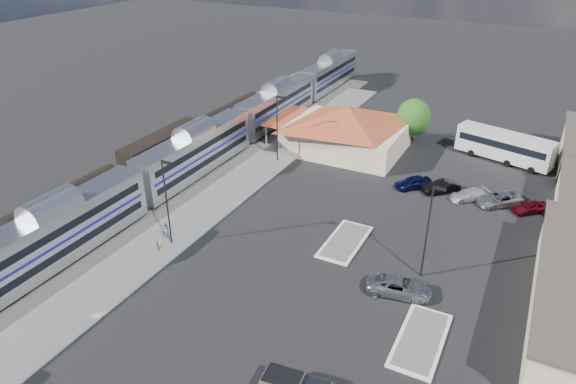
% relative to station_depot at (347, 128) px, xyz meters
% --- Properties ---
extents(ground, '(280.00, 280.00, 0.00)m').
position_rel_station_depot_xyz_m(ground, '(4.56, -24.00, -3.13)').
color(ground, black).
rests_on(ground, ground).
extents(railbed, '(16.00, 100.00, 0.12)m').
position_rel_station_depot_xyz_m(railbed, '(-16.44, -16.00, -3.07)').
color(railbed, '#4C4944').
rests_on(railbed, ground).
extents(platform, '(5.50, 92.00, 0.18)m').
position_rel_station_depot_xyz_m(platform, '(-7.44, -18.00, -3.04)').
color(platform, gray).
rests_on(platform, ground).
extents(passenger_train, '(3.00, 104.00, 5.55)m').
position_rel_station_depot_xyz_m(passenger_train, '(-13.44, -16.01, -0.26)').
color(passenger_train, silver).
rests_on(passenger_train, ground).
extents(freight_cars, '(2.80, 46.00, 4.00)m').
position_rel_station_depot_xyz_m(freight_cars, '(-19.44, -14.94, -1.21)').
color(freight_cars, black).
rests_on(freight_cars, ground).
extents(station_depot, '(18.35, 12.24, 6.20)m').
position_rel_station_depot_xyz_m(station_depot, '(0.00, 0.00, 0.00)').
color(station_depot, tan).
rests_on(station_depot, ground).
extents(traffic_island_south, '(3.30, 7.50, 0.21)m').
position_rel_station_depot_xyz_m(traffic_island_south, '(8.56, -22.00, -3.03)').
color(traffic_island_south, silver).
rests_on(traffic_island_south, ground).
extents(traffic_island_north, '(3.30, 7.50, 0.21)m').
position_rel_station_depot_xyz_m(traffic_island_north, '(18.56, -32.00, -3.03)').
color(traffic_island_north, silver).
rests_on(traffic_island_north, ground).
extents(lamp_plat_s, '(1.08, 0.25, 9.00)m').
position_rel_station_depot_xyz_m(lamp_plat_s, '(-6.34, -30.00, 2.21)').
color(lamp_plat_s, black).
rests_on(lamp_plat_s, ground).
extents(lamp_plat_n, '(1.08, 0.25, 9.00)m').
position_rel_station_depot_xyz_m(lamp_plat_n, '(-6.34, -8.00, 2.21)').
color(lamp_plat_n, black).
rests_on(lamp_plat_n, ground).
extents(lamp_lot, '(1.08, 0.25, 9.00)m').
position_rel_station_depot_xyz_m(lamp_lot, '(16.66, -24.00, 2.21)').
color(lamp_lot, black).
rests_on(lamp_lot, ground).
extents(tree_depot, '(4.71, 4.71, 6.63)m').
position_rel_station_depot_xyz_m(tree_depot, '(7.56, 6.00, 0.89)').
color(tree_depot, '#382314').
rests_on(tree_depot, ground).
extents(suv, '(5.78, 3.40, 1.51)m').
position_rel_station_depot_xyz_m(suv, '(15.50, -27.36, -2.38)').
color(suv, '#9D9EA4').
rests_on(suv, ground).
extents(coach_bus, '(12.50, 5.93, 3.93)m').
position_rel_station_depot_xyz_m(coach_bus, '(19.82, 5.66, -0.87)').
color(coach_bus, white).
rests_on(coach_bus, ground).
extents(person_a, '(0.47, 0.63, 1.57)m').
position_rel_station_depot_xyz_m(person_a, '(-6.51, -31.53, -2.17)').
color(person_a, '#D6D443').
rests_on(person_a, platform).
extents(person_b, '(0.87, 0.97, 1.64)m').
position_rel_station_depot_xyz_m(person_b, '(-7.60, -29.41, -2.13)').
color(person_b, silver).
rests_on(person_b, platform).
extents(parked_car_a, '(4.38, 4.30, 1.49)m').
position_rel_station_depot_xyz_m(parked_car_a, '(11.41, -7.41, -2.39)').
color(parked_car_a, '#0B0F39').
rests_on(parked_car_a, ground).
extents(parked_car_b, '(4.35, 4.03, 1.45)m').
position_rel_station_depot_xyz_m(parked_car_b, '(14.61, -7.11, -2.40)').
color(parked_car_b, black).
rests_on(parked_car_b, ground).
extents(parked_car_c, '(4.50, 4.22, 1.28)m').
position_rel_station_depot_xyz_m(parked_car_c, '(17.81, -7.41, -2.49)').
color(parked_car_c, silver).
rests_on(parked_car_c, ground).
extents(parked_car_d, '(5.37, 5.24, 1.43)m').
position_rel_station_depot_xyz_m(parked_car_d, '(21.01, -7.11, -2.42)').
color(parked_car_d, gray).
rests_on(parked_car_d, ground).
extents(parked_car_e, '(4.14, 3.76, 1.37)m').
position_rel_station_depot_xyz_m(parked_car_e, '(24.21, -7.41, -2.45)').
color(parked_car_e, maroon).
rests_on(parked_car_e, ground).
extents(parked_car_f, '(3.79, 3.68, 1.29)m').
position_rel_station_depot_xyz_m(parked_car_f, '(27.41, -7.11, -2.49)').
color(parked_car_f, black).
rests_on(parked_car_f, ground).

